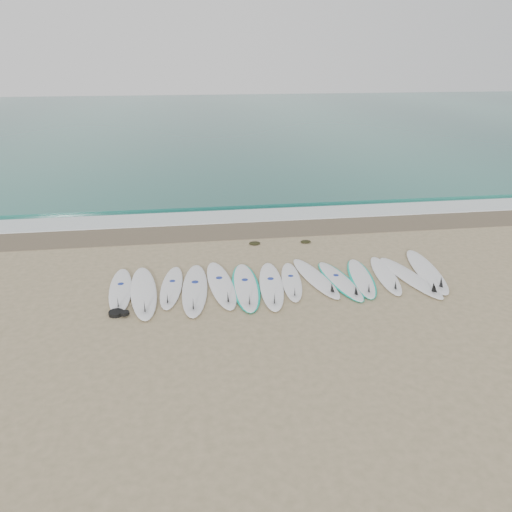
{
  "coord_description": "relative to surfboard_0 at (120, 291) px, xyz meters",
  "views": [
    {
      "loc": [
        -2.22,
        -10.92,
        5.27
      ],
      "look_at": [
        -0.48,
        0.88,
        0.4
      ],
      "focal_mm": 35.0,
      "sensor_mm": 36.0,
      "label": 1
    }
  ],
  "objects": [
    {
      "name": "surfboard_0",
      "position": [
        0.0,
        0.0,
        0.0
      ],
      "size": [
        0.67,
        2.57,
        0.33
      ],
      "rotation": [
        0.0,
        0.0,
        0.06
      ],
      "color": "white",
      "rests_on": "ground"
    },
    {
      "name": "foam_band",
      "position": [
        3.85,
        5.47,
        -0.04
      ],
      "size": [
        120.0,
        1.4,
        0.04
      ],
      "primitive_type": "cube",
      "color": "silver",
      "rests_on": "ground"
    },
    {
      "name": "seaweed_far",
      "position": [
        5.15,
        2.65,
        -0.03
      ],
      "size": [
        0.31,
        0.24,
        0.06
      ],
      "primitive_type": "ellipsoid",
      "color": "black",
      "rests_on": "ground"
    },
    {
      "name": "surfboard_12",
      "position": [
        7.13,
        -0.31,
        0.0
      ],
      "size": [
        0.97,
        2.71,
        0.34
      ],
      "rotation": [
        0.0,
        0.0,
        0.16
      ],
      "color": "white",
      "rests_on": "ground"
    },
    {
      "name": "surfboard_5",
      "position": [
        2.97,
        -0.21,
        -0.0
      ],
      "size": [
        0.78,
        2.76,
        0.35
      ],
      "rotation": [
        0.0,
        0.0,
        -0.04
      ],
      "color": "white",
      "rests_on": "ground"
    },
    {
      "name": "surfboard_9",
      "position": [
        5.33,
        -0.21,
        -0.01
      ],
      "size": [
        0.88,
        2.48,
        0.31
      ],
      "rotation": [
        0.0,
        0.0,
        0.12
      ],
      "color": "white",
      "rests_on": "ground"
    },
    {
      "name": "ground",
      "position": [
        3.85,
        -0.03,
        -0.06
      ],
      "size": [
        120.0,
        120.0,
        0.0
      ],
      "primitive_type": "plane",
      "color": "tan"
    },
    {
      "name": "ocean",
      "position": [
        3.85,
        32.47,
        -0.04
      ],
      "size": [
        120.0,
        55.0,
        0.03
      ],
      "primitive_type": "cube",
      "color": "#1D6157",
      "rests_on": "ground"
    },
    {
      "name": "wet_sand_band",
      "position": [
        3.85,
        4.07,
        -0.05
      ],
      "size": [
        120.0,
        1.8,
        0.01
      ],
      "primitive_type": "cube",
      "color": "brown",
      "rests_on": "ground"
    },
    {
      "name": "surfboard_13",
      "position": [
        7.7,
        -0.01,
        0.01
      ],
      "size": [
        1.0,
        2.93,
        0.37
      ],
      "rotation": [
        0.0,
        0.0,
        -0.14
      ],
      "color": "white",
      "rests_on": "ground"
    },
    {
      "name": "wave_crest",
      "position": [
        3.85,
        6.97,
        -0.01
      ],
      "size": [
        120.0,
        1.0,
        0.1
      ],
      "primitive_type": "cube",
      "color": "#1D6157",
      "rests_on": "ground"
    },
    {
      "name": "surfboard_2",
      "position": [
        1.19,
        0.01,
        -0.0
      ],
      "size": [
        0.7,
        2.44,
        0.31
      ],
      "rotation": [
        0.0,
        0.0,
        -0.09
      ],
      "color": "white",
      "rests_on": "ground"
    },
    {
      "name": "surfboard_1",
      "position": [
        0.55,
        -0.2,
        0.01
      ],
      "size": [
        0.87,
        2.95,
        0.37
      ],
      "rotation": [
        0.0,
        0.0,
        0.09
      ],
      "color": "white",
      "rests_on": "ground"
    },
    {
      "name": "surfboard_6",
      "position": [
        3.59,
        -0.27,
        0.0
      ],
      "size": [
        0.86,
        2.79,
        0.35
      ],
      "rotation": [
        0.0,
        0.0,
        -0.11
      ],
      "color": "white",
      "rests_on": "ground"
    },
    {
      "name": "surfboard_11",
      "position": [
        6.56,
        -0.09,
        -0.0
      ],
      "size": [
        0.79,
        2.45,
        0.31
      ],
      "rotation": [
        0.0,
        0.0,
        -0.12
      ],
      "color": "white",
      "rests_on": "ground"
    },
    {
      "name": "surfboard_4",
      "position": [
        2.39,
        -0.05,
        0.01
      ],
      "size": [
        0.79,
        2.82,
        0.36
      ],
      "rotation": [
        0.0,
        0.0,
        0.08
      ],
      "color": "white",
      "rests_on": "ground"
    },
    {
      "name": "surfboard_8",
      "position": [
        4.77,
        0.0,
        0.0
      ],
      "size": [
        0.97,
        2.61,
        0.33
      ],
      "rotation": [
        0.0,
        0.0,
        0.17
      ],
      "color": "white",
      "rests_on": "ground"
    },
    {
      "name": "surfboard_7",
      "position": [
        4.12,
        -0.1,
        -0.01
      ],
      "size": [
        0.76,
        2.34,
        0.29
      ],
      "rotation": [
        0.0,
        0.0,
        -0.13
      ],
      "color": "white",
      "rests_on": "ground"
    },
    {
      "name": "surfboard_10",
      "position": [
        5.9,
        -0.12,
        -0.01
      ],
      "size": [
        0.93,
        2.47,
        0.31
      ],
      "rotation": [
        0.0,
        0.0,
        -0.15
      ],
      "color": "white",
      "rests_on": "ground"
    },
    {
      "name": "surfboard_3",
      "position": [
        1.74,
        -0.23,
        0.01
      ],
      "size": [
        0.78,
        2.92,
        0.37
      ],
      "rotation": [
        0.0,
        0.0,
        -0.06
      ],
      "color": "white",
      "rests_on": "ground"
    },
    {
      "name": "leash_coil",
      "position": [
        0.06,
        -1.11,
        -0.01
      ],
      "size": [
        0.46,
        0.36,
        0.11
      ],
      "color": "black",
      "rests_on": "ground"
    },
    {
      "name": "seaweed_near",
      "position": [
        3.61,
        2.74,
        -0.02
      ],
      "size": [
        0.34,
        0.27,
        0.07
      ],
      "primitive_type": "ellipsoid",
      "color": "black",
      "rests_on": "ground"
    }
  ]
}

